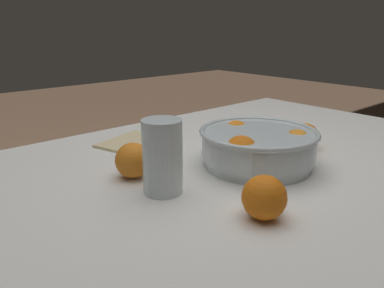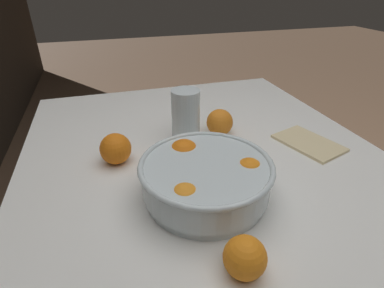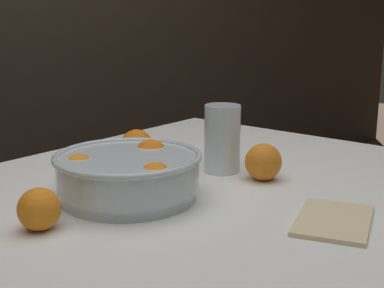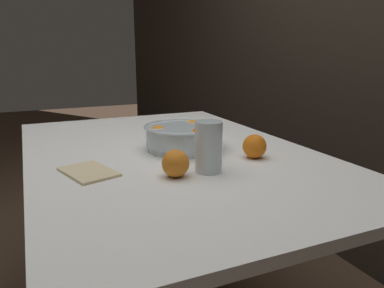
{
  "view_description": "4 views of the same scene",
  "coord_description": "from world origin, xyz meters",
  "px_view_note": "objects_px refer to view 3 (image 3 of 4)",
  "views": [
    {
      "loc": [
        0.69,
        0.59,
        1.06
      ],
      "look_at": [
        0.17,
        0.0,
        0.81
      ],
      "focal_mm": 35.0,
      "sensor_mm": 36.0,
      "label": 1
    },
    {
      "loc": [
        -0.49,
        0.23,
        1.16
      ],
      "look_at": [
        0.15,
        0.04,
        0.78
      ],
      "focal_mm": 28.0,
      "sensor_mm": 36.0,
      "label": 2
    },
    {
      "loc": [
        -0.69,
        -0.66,
        1.08
      ],
      "look_at": [
        0.15,
        0.02,
        0.82
      ],
      "focal_mm": 50.0,
      "sensor_mm": 36.0,
      "label": 3
    },
    {
      "loc": [
        1.22,
        -0.45,
        1.09
      ],
      "look_at": [
        0.16,
        0.02,
        0.8
      ],
      "focal_mm": 35.0,
      "sensor_mm": 36.0,
      "label": 4
    }
  ],
  "objects_px": {
    "fruit_bowl": "(129,173)",
    "orange_loose_front": "(137,146)",
    "orange_loose_near_bowl": "(39,209)",
    "orange_loose_aside": "(263,162)",
    "juice_glass": "(222,141)"
  },
  "relations": [
    {
      "from": "juice_glass",
      "to": "orange_loose_aside",
      "type": "relative_size",
      "value": 1.91
    },
    {
      "from": "fruit_bowl",
      "to": "orange_loose_near_bowl",
      "type": "height_order",
      "value": "fruit_bowl"
    },
    {
      "from": "juice_glass",
      "to": "orange_loose_front",
      "type": "height_order",
      "value": "juice_glass"
    },
    {
      "from": "orange_loose_near_bowl",
      "to": "orange_loose_aside",
      "type": "bearing_deg",
      "value": -16.68
    },
    {
      "from": "juice_glass",
      "to": "orange_loose_front",
      "type": "distance_m",
      "value": 0.22
    },
    {
      "from": "orange_loose_near_bowl",
      "to": "orange_loose_aside",
      "type": "height_order",
      "value": "orange_loose_aside"
    },
    {
      "from": "orange_loose_front",
      "to": "orange_loose_aside",
      "type": "distance_m",
      "value": 0.32
    },
    {
      "from": "fruit_bowl",
      "to": "orange_loose_front",
      "type": "relative_size",
      "value": 3.54
    },
    {
      "from": "juice_glass",
      "to": "orange_loose_aside",
      "type": "bearing_deg",
      "value": -88.4
    },
    {
      "from": "fruit_bowl",
      "to": "orange_loose_near_bowl",
      "type": "bearing_deg",
      "value": 179.14
    },
    {
      "from": "fruit_bowl",
      "to": "orange_loose_front",
      "type": "bearing_deg",
      "value": 41.81
    },
    {
      "from": "juice_glass",
      "to": "orange_loose_near_bowl",
      "type": "distance_m",
      "value": 0.47
    },
    {
      "from": "orange_loose_near_bowl",
      "to": "fruit_bowl",
      "type": "bearing_deg",
      "value": -0.86
    },
    {
      "from": "orange_loose_aside",
      "to": "juice_glass",
      "type": "bearing_deg",
      "value": 91.6
    },
    {
      "from": "fruit_bowl",
      "to": "juice_glass",
      "type": "xyz_separation_m",
      "value": [
        0.26,
        -0.03,
        0.02
      ]
    }
  ]
}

